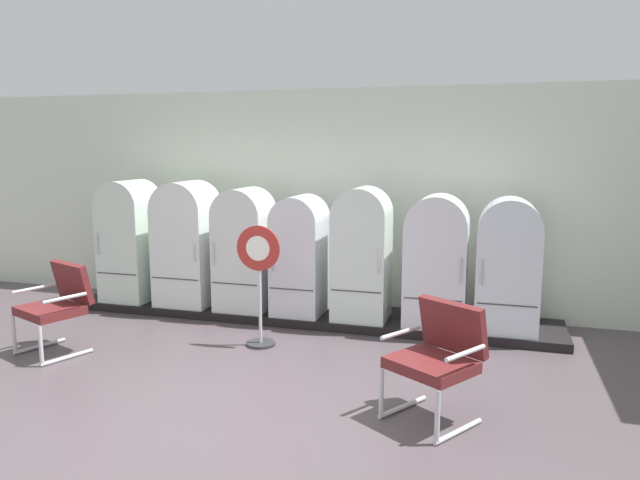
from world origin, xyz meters
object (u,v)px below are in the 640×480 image
at_px(refrigerator_1, 187,239).
at_px(armchair_left, 58,302).
at_px(refrigerator_5, 437,257).
at_px(sign_stand, 259,287).
at_px(refrigerator_4, 362,250).
at_px(refrigerator_0, 130,236).
at_px(refrigerator_2, 245,245).
at_px(armchair_right, 438,353).
at_px(refrigerator_6, 508,261).
at_px(refrigerator_3, 300,251).

height_order(refrigerator_1, armchair_left, refrigerator_1).
bearing_deg(armchair_left, refrigerator_5, 25.50).
distance_m(armchair_left, sign_stand, 2.12).
bearing_deg(refrigerator_4, refrigerator_0, 179.31).
bearing_deg(refrigerator_0, refrigerator_4, -0.69).
bearing_deg(sign_stand, armchair_left, -158.73).
relative_size(refrigerator_1, refrigerator_2, 1.05).
height_order(refrigerator_0, refrigerator_1, refrigerator_1).
bearing_deg(refrigerator_1, armchair_right, -33.31).
bearing_deg(refrigerator_1, refrigerator_6, -0.26).
bearing_deg(refrigerator_0, refrigerator_2, -0.24).
bearing_deg(refrigerator_6, refrigerator_4, -179.00).
height_order(refrigerator_3, refrigerator_5, refrigerator_5).
xyz_separation_m(armchair_left, sign_stand, (1.97, 0.77, 0.12)).
xyz_separation_m(refrigerator_4, refrigerator_6, (1.66, 0.03, -0.05)).
relative_size(refrigerator_2, refrigerator_4, 0.97).
xyz_separation_m(refrigerator_3, sign_stand, (-0.12, -1.03, -0.22)).
height_order(refrigerator_2, refrigerator_5, refrigerator_2).
height_order(refrigerator_1, refrigerator_6, refrigerator_1).
relative_size(refrigerator_0, refrigerator_4, 1.02).
xyz_separation_m(refrigerator_3, refrigerator_6, (2.45, -0.01, 0.01)).
distance_m(refrigerator_1, armchair_left, 1.93).
relative_size(refrigerator_3, refrigerator_5, 0.97).
height_order(refrigerator_4, refrigerator_6, refrigerator_4).
xyz_separation_m(refrigerator_1, refrigerator_5, (3.22, -0.02, -0.06)).
bearing_deg(refrigerator_4, refrigerator_5, 1.99).
distance_m(refrigerator_4, armchair_right, 2.51).
bearing_deg(refrigerator_3, refrigerator_4, -2.79).
relative_size(refrigerator_0, refrigerator_6, 1.08).
bearing_deg(refrigerator_1, sign_stand, -36.08).
bearing_deg(refrigerator_6, armchair_left, -158.50).
bearing_deg(refrigerator_3, armchair_right, -50.02).
height_order(refrigerator_2, armchair_left, refrigerator_2).
height_order(refrigerator_0, refrigerator_2, refrigerator_0).
bearing_deg(refrigerator_3, armchair_left, -139.31).
xyz_separation_m(refrigerator_1, refrigerator_4, (2.34, -0.05, -0.01)).
bearing_deg(armchair_left, refrigerator_3, 40.69).
height_order(refrigerator_4, armchair_left, refrigerator_4).
relative_size(refrigerator_5, refrigerator_6, 1.01).
distance_m(refrigerator_0, refrigerator_4, 3.20).
distance_m(refrigerator_1, armchair_right, 4.15).
height_order(refrigerator_5, armchair_right, refrigerator_5).
distance_m(refrigerator_0, armchair_left, 1.88).
height_order(refrigerator_0, refrigerator_4, refrigerator_0).
distance_m(refrigerator_6, armchair_left, 4.90).
distance_m(refrigerator_0, refrigerator_3, 2.41).
relative_size(refrigerator_2, armchair_right, 1.64).
bearing_deg(refrigerator_3, refrigerator_5, -0.28).
distance_m(refrigerator_3, refrigerator_4, 0.79).
xyz_separation_m(refrigerator_5, refrigerator_6, (0.79, -0.00, -0.01)).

